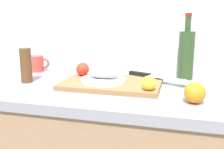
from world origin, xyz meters
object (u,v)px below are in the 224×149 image
object	(u,v)px
cutting_board	(112,83)
white_plate	(103,80)
chef_knife	(149,75)
lemon_0	(149,83)
coffee_mug_0	(37,64)
wine_bottle	(186,54)
orange_0	(195,93)
pepper_mill	(26,65)
fish_fillet	(103,74)

from	to	relation	value
cutting_board	white_plate	world-z (taller)	white_plate
white_plate	chef_knife	distance (m)	0.23
cutting_board	lemon_0	distance (m)	0.21
lemon_0	coffee_mug_0	bearing A→B (deg)	156.27
cutting_board	wine_bottle	world-z (taller)	wine_bottle
chef_knife	lemon_0	bearing A→B (deg)	-61.68
orange_0	pepper_mill	world-z (taller)	pepper_mill
pepper_mill	chef_knife	bearing A→B (deg)	15.78
wine_bottle	coffee_mug_0	size ratio (longest dim) A/B	2.67
white_plate	wine_bottle	xyz separation A→B (m)	(0.35, 0.24, 0.10)
lemon_0	wine_bottle	xyz separation A→B (m)	(0.14, 0.32, 0.07)
cutting_board	chef_knife	size ratio (longest dim) A/B	1.53
white_plate	fish_fillet	bearing A→B (deg)	0.00
fish_fillet	lemon_0	world-z (taller)	lemon_0
wine_bottle	chef_knife	bearing A→B (deg)	-147.72
fish_fillet	coffee_mug_0	size ratio (longest dim) A/B	1.27
fish_fillet	lemon_0	xyz separation A→B (m)	(0.21, -0.08, -0.00)
coffee_mug_0	wine_bottle	bearing A→B (deg)	2.21
chef_knife	cutting_board	bearing A→B (deg)	-120.96
lemon_0	pepper_mill	size ratio (longest dim) A/B	0.36
chef_knife	coffee_mug_0	world-z (taller)	coffee_mug_0
orange_0	chef_knife	bearing A→B (deg)	125.56
cutting_board	fish_fillet	distance (m)	0.06
fish_fillet	orange_0	world-z (taller)	orange_0
chef_knife	pepper_mill	size ratio (longest dim) A/B	1.75
fish_fillet	chef_knife	size ratio (longest dim) A/B	0.54
chef_knife	wine_bottle	world-z (taller)	wine_bottle
white_plate	fish_fillet	xyz separation A→B (m)	(0.00, 0.00, 0.03)
wine_bottle	pepper_mill	size ratio (longest dim) A/B	1.98
cutting_board	coffee_mug_0	xyz separation A→B (m)	(-0.48, 0.19, 0.03)
white_plate	lemon_0	size ratio (longest dim) A/B	3.48
wine_bottle	orange_0	world-z (taller)	wine_bottle
wine_bottle	coffee_mug_0	world-z (taller)	wine_bottle
fish_fillet	chef_knife	xyz separation A→B (m)	(0.19, 0.13, -0.02)
orange_0	wine_bottle	bearing A→B (deg)	94.83
orange_0	fish_fillet	bearing A→B (deg)	160.05
fish_fillet	cutting_board	bearing A→B (deg)	29.08
lemon_0	orange_0	world-z (taller)	lemon_0
fish_fillet	wine_bottle	size ratio (longest dim) A/B	0.47
orange_0	lemon_0	bearing A→B (deg)	161.96
chef_knife	fish_fillet	bearing A→B (deg)	-122.29
pepper_mill	coffee_mug_0	bearing A→B (deg)	108.90
chef_knife	white_plate	bearing A→B (deg)	-122.29
wine_bottle	orange_0	distance (m)	0.38
lemon_0	chef_knife	bearing A→B (deg)	96.17
chef_knife	pepper_mill	xyz separation A→B (m)	(-0.55, -0.16, 0.05)
pepper_mill	wine_bottle	bearing A→B (deg)	19.89
fish_fillet	coffee_mug_0	distance (m)	0.49
cutting_board	lemon_0	size ratio (longest dim) A/B	7.44
cutting_board	fish_fillet	size ratio (longest dim) A/B	2.85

